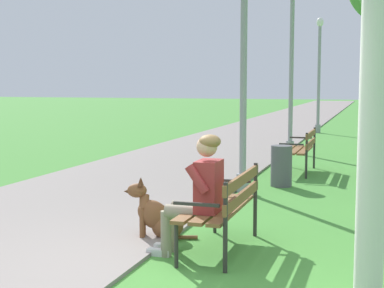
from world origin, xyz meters
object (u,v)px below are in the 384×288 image
object	(u,v)px
lamp_post_far	(319,74)
dog_brown	(158,217)
person_seated_on_near_bench	(198,191)
lamp_post_mid	(291,62)
park_bench_mid	(301,147)
lamp_post_near	(244,69)
litter_bin	(281,166)
park_bench_near	(225,203)

from	to	relation	value
lamp_post_far	dog_brown	bearing A→B (deg)	-91.17
person_seated_on_near_bench	dog_brown	world-z (taller)	person_seated_on_near_bench
person_seated_on_near_bench	lamp_post_mid	xyz separation A→B (m)	(-0.40, 9.24, 1.60)
park_bench_mid	person_seated_on_near_bench	bearing A→B (deg)	-92.79
person_seated_on_near_bench	lamp_post_far	world-z (taller)	lamp_post_far
lamp_post_near	lamp_post_far	distance (m)	11.90
lamp_post_mid	litter_bin	xyz separation A→B (m)	(0.56, -4.92, -1.93)
person_seated_on_near_bench	dog_brown	distance (m)	0.89
park_bench_near	lamp_post_far	distance (m)	15.30
dog_brown	litter_bin	world-z (taller)	dog_brown
park_bench_near	lamp_post_far	size ratio (longest dim) A/B	0.37
park_bench_mid	lamp_post_far	distance (m)	9.69
park_bench_near	lamp_post_mid	distance (m)	9.16
park_bench_near	lamp_post_far	bearing A→B (deg)	91.96
person_seated_on_near_bench	lamp_post_near	size ratio (longest dim) A/B	0.33
park_bench_near	park_bench_mid	distance (m)	5.67
person_seated_on_near_bench	park_bench_near	bearing A→B (deg)	52.91
lamp_post_near	lamp_post_far	size ratio (longest dim) A/B	0.94
dog_brown	park_bench_near	bearing A→B (deg)	-14.10
park_bench_mid	lamp_post_near	xyz separation A→B (m)	(-0.64, -2.37, 1.46)
park_bench_mid	park_bench_near	bearing A→B (deg)	-90.84
person_seated_on_near_bench	litter_bin	xyz separation A→B (m)	(0.16, 4.32, -0.33)
lamp_post_far	lamp_post_mid	bearing A→B (deg)	-90.79
lamp_post_near	lamp_post_far	world-z (taller)	lamp_post_far
park_bench_near	dog_brown	bearing A→B (deg)	165.90
dog_brown	lamp_post_far	bearing A→B (deg)	88.83
person_seated_on_near_bench	lamp_post_mid	bearing A→B (deg)	92.46
dog_brown	lamp_post_near	bearing A→B (deg)	85.06
person_seated_on_near_bench	park_bench_mid	bearing A→B (deg)	87.21
park_bench_near	lamp_post_mid	bearing A→B (deg)	93.86
park_bench_near	lamp_post_mid	size ratio (longest dim) A/B	0.34
lamp_post_mid	lamp_post_far	distance (m)	6.25
park_bench_near	lamp_post_near	xyz separation A→B (m)	(-0.56, 3.31, 1.46)
lamp_post_near	lamp_post_mid	xyz separation A→B (m)	(-0.05, 5.66, 0.31)
park_bench_near	park_bench_mid	bearing A→B (deg)	89.16
park_bench_near	litter_bin	bearing A→B (deg)	90.69
lamp_post_far	park_bench_near	bearing A→B (deg)	-88.04
litter_bin	dog_brown	bearing A→B (deg)	-101.46
lamp_post_near	litter_bin	world-z (taller)	lamp_post_near
lamp_post_mid	litter_bin	bearing A→B (deg)	-83.55
lamp_post_near	litter_bin	xyz separation A→B (m)	(0.51, 0.74, -1.62)
lamp_post_near	park_bench_near	bearing A→B (deg)	-80.43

